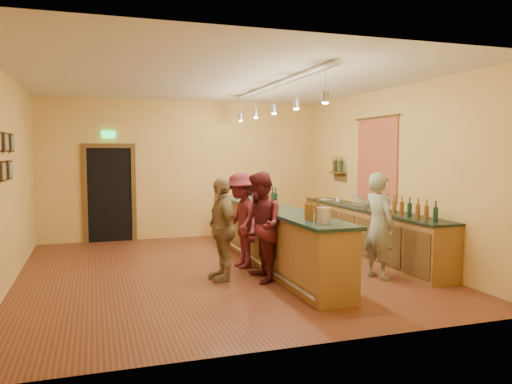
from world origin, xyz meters
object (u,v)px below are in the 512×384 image
object	(u,v)px
bar_stool	(307,229)
customer_c	(242,220)
customer_a	(260,227)
tasting_bar	(273,232)
back_counter	(370,232)
customer_b	(222,229)
bartender	(379,226)

from	to	relation	value
bar_stool	customer_c	bearing A→B (deg)	-159.08
customer_a	tasting_bar	bearing A→B (deg)	151.69
back_counter	customer_b	bearing A→B (deg)	-165.90
back_counter	tasting_bar	distance (m)	2.04
customer_a	bar_stool	bearing A→B (deg)	139.69
customer_b	customer_c	xyz separation A→B (m)	(0.54, 0.71, 0.03)
customer_a	customer_c	bearing A→B (deg)	-176.48
customer_b	customer_c	size ratio (longest dim) A/B	0.97
back_counter	bar_stool	world-z (taller)	back_counter
back_counter	customer_a	xyz separation A→B (m)	(-2.58, -1.06, 0.37)
customer_b	back_counter	bearing A→B (deg)	97.54
bartender	tasting_bar	bearing A→B (deg)	32.53
bartender	bar_stool	xyz separation A→B (m)	(-0.35, 1.97, -0.32)
customer_a	customer_b	distance (m)	0.61
customer_b	bar_stool	size ratio (longest dim) A/B	2.41
tasting_bar	bartender	size ratio (longest dim) A/B	3.02
back_counter	tasting_bar	xyz separation A→B (m)	(-2.03, -0.18, 0.12)
customer_b	bar_stool	distance (m)	2.42
bartender	bar_stool	bearing A→B (deg)	-2.74
tasting_bar	bar_stool	world-z (taller)	tasting_bar
bartender	customer_c	size ratio (longest dim) A/B	1.02
back_counter	customer_a	size ratio (longest dim) A/B	2.66
back_counter	tasting_bar	size ratio (longest dim) A/B	0.89
customer_b	bar_stool	xyz separation A→B (m)	(2.04, 1.28, -0.28)
back_counter	customer_b	world-z (taller)	customer_b
back_counter	bartender	xyz separation A→B (m)	(-0.72, -1.47, 0.36)
bartender	customer_b	distance (m)	2.49
bartender	bar_stool	distance (m)	2.02
bartender	customer_a	bearing A→B (deg)	64.85
customer_a	back_counter	bearing A→B (deg)	115.97
bartender	customer_a	size ratio (longest dim) A/B	0.99
tasting_bar	customer_b	world-z (taller)	customer_b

